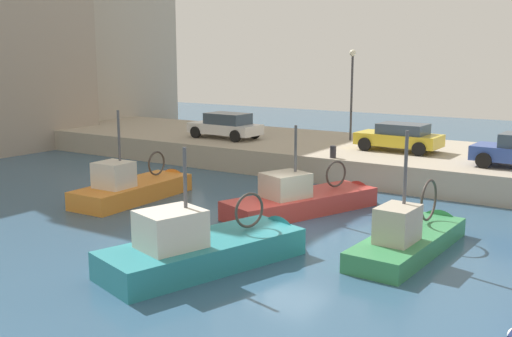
% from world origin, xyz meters
% --- Properties ---
extents(water_surface, '(80.00, 80.00, 0.00)m').
position_xyz_m(water_surface, '(0.00, 0.00, 0.00)').
color(water_surface, '#335675').
rests_on(water_surface, ground).
extents(quay_wall, '(9.00, 56.00, 1.20)m').
position_xyz_m(quay_wall, '(11.50, 0.00, 0.60)').
color(quay_wall, '#ADA08C').
rests_on(quay_wall, ground).
extents(fishing_boat_orange, '(6.17, 2.19, 4.52)m').
position_xyz_m(fishing_boat_orange, '(0.54, 7.41, 0.13)').
color(fishing_boat_orange, orange).
rests_on(fishing_boat_orange, ground).
extents(fishing_boat_red, '(7.13, 4.06, 4.10)m').
position_xyz_m(fishing_boat_red, '(2.49, 0.61, 0.13)').
color(fishing_boat_red, '#BC3833').
rests_on(fishing_boat_red, ground).
extents(fishing_boat_teal, '(6.89, 3.82, 4.34)m').
position_xyz_m(fishing_boat_teal, '(-4.06, 0.07, 0.14)').
color(fishing_boat_teal, teal).
rests_on(fishing_boat_teal, ground).
extents(fishing_boat_green, '(6.33, 2.09, 4.44)m').
position_xyz_m(fishing_boat_green, '(0.23, -4.18, 0.14)').
color(fishing_boat_green, '#388951').
rests_on(fishing_boat_green, ground).
extents(parked_car_white, '(2.11, 4.19, 1.40)m').
position_xyz_m(parked_car_white, '(9.92, 9.81, 1.92)').
color(parked_car_white, silver).
rests_on(parked_car_white, quay_wall).
extents(parked_car_yellow, '(2.07, 4.00, 1.33)m').
position_xyz_m(parked_car_yellow, '(10.90, 0.21, 1.89)').
color(parked_car_yellow, gold).
rests_on(parked_car_yellow, quay_wall).
extents(mooring_bollard_mid, '(0.28, 0.28, 0.55)m').
position_xyz_m(mooring_bollard_mid, '(7.35, 2.00, 1.48)').
color(mooring_bollard_mid, '#2D2D33').
rests_on(mooring_bollard_mid, quay_wall).
extents(quay_streetlamp, '(0.36, 0.36, 4.83)m').
position_xyz_m(quay_streetlamp, '(13.00, 3.74, 4.45)').
color(quay_streetlamp, '#38383D').
rests_on(quay_streetlamp, quay_wall).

